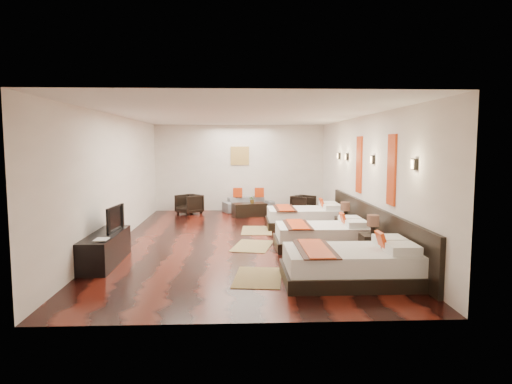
{
  "coord_description": "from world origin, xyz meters",
  "views": [
    {
      "loc": [
        -0.11,
        -10.02,
        2.16
      ],
      "look_at": [
        0.33,
        0.03,
        1.1
      ],
      "focal_mm": 31.62,
      "sensor_mm": 36.0,
      "label": 1
    }
  ],
  "objects_px": {
    "bed_mid": "(322,236)",
    "tv": "(111,219)",
    "bed_far": "(305,217)",
    "nightstand_a": "(372,244)",
    "table_plant": "(252,199)",
    "coffee_table": "(249,210)",
    "sofa": "(249,204)",
    "bed_near": "(351,265)",
    "tv_console": "(105,249)",
    "nightstand_b": "(345,224)",
    "figurine": "(116,218)",
    "armchair_left": "(189,204)",
    "book": "(95,240)",
    "armchair_right": "(303,204)"
  },
  "relations": [
    {
      "from": "nightstand_a",
      "to": "sofa",
      "type": "bearing_deg",
      "value": 109.17
    },
    {
      "from": "book",
      "to": "coffee_table",
      "type": "distance_m",
      "value": 6.55
    },
    {
      "from": "tv",
      "to": "coffee_table",
      "type": "xyz_separation_m",
      "value": [
        2.72,
        5.09,
        -0.59
      ]
    },
    {
      "from": "bed_near",
      "to": "nightstand_a",
      "type": "relative_size",
      "value": 2.48
    },
    {
      "from": "bed_mid",
      "to": "sofa",
      "type": "bearing_deg",
      "value": 105.23
    },
    {
      "from": "book",
      "to": "armchair_right",
      "type": "height_order",
      "value": "book"
    },
    {
      "from": "sofa",
      "to": "coffee_table",
      "type": "xyz_separation_m",
      "value": [
        0.0,
        -0.99,
        -0.04
      ]
    },
    {
      "from": "bed_far",
      "to": "nightstand_a",
      "type": "bearing_deg",
      "value": -77.66
    },
    {
      "from": "coffee_table",
      "to": "sofa",
      "type": "bearing_deg",
      "value": 90.0
    },
    {
      "from": "book",
      "to": "figurine",
      "type": "distance_m",
      "value": 1.34
    },
    {
      "from": "tv_console",
      "to": "coffee_table",
      "type": "distance_m",
      "value": 6.01
    },
    {
      "from": "sofa",
      "to": "bed_mid",
      "type": "bearing_deg",
      "value": -94.82
    },
    {
      "from": "nightstand_b",
      "to": "tv_console",
      "type": "distance_m",
      "value": 5.43
    },
    {
      "from": "sofa",
      "to": "armchair_left",
      "type": "relative_size",
      "value": 2.38
    },
    {
      "from": "bed_mid",
      "to": "table_plant",
      "type": "distance_m",
      "value": 4.4
    },
    {
      "from": "nightstand_b",
      "to": "sofa",
      "type": "distance_m",
      "value": 4.62
    },
    {
      "from": "bed_near",
      "to": "tv_console",
      "type": "xyz_separation_m",
      "value": [
        -4.2,
        1.28,
        -0.0
      ]
    },
    {
      "from": "bed_far",
      "to": "figurine",
      "type": "bearing_deg",
      "value": -146.63
    },
    {
      "from": "bed_far",
      "to": "nightstand_b",
      "type": "distance_m",
      "value": 1.47
    },
    {
      "from": "tv_console",
      "to": "sofa",
      "type": "xyz_separation_m",
      "value": [
        2.77,
        6.32,
        -0.04
      ]
    },
    {
      "from": "sofa",
      "to": "armchair_left",
      "type": "bearing_deg",
      "value": 173.83
    },
    {
      "from": "nightstand_b",
      "to": "figurine",
      "type": "distance_m",
      "value": 5.19
    },
    {
      "from": "tv_console",
      "to": "figurine",
      "type": "distance_m",
      "value": 0.86
    },
    {
      "from": "bed_far",
      "to": "tv",
      "type": "relative_size",
      "value": 2.4
    },
    {
      "from": "nightstand_b",
      "to": "coffee_table",
      "type": "bearing_deg",
      "value": 125.1
    },
    {
      "from": "bed_mid",
      "to": "tv_console",
      "type": "bearing_deg",
      "value": -165.23
    },
    {
      "from": "nightstand_b",
      "to": "tv",
      "type": "distance_m",
      "value": 5.31
    },
    {
      "from": "bed_near",
      "to": "figurine",
      "type": "bearing_deg",
      "value": 154.2
    },
    {
      "from": "bed_near",
      "to": "bed_far",
      "type": "distance_m",
      "value": 4.79
    },
    {
      "from": "armchair_right",
      "to": "bed_near",
      "type": "bearing_deg",
      "value": -140.97
    },
    {
      "from": "bed_far",
      "to": "armchair_left",
      "type": "relative_size",
      "value": 2.94
    },
    {
      "from": "bed_near",
      "to": "table_plant",
      "type": "xyz_separation_m",
      "value": [
        -1.33,
        6.58,
        0.24
      ]
    },
    {
      "from": "figurine",
      "to": "bed_mid",
      "type": "bearing_deg",
      "value": 4.91
    },
    {
      "from": "bed_near",
      "to": "armchair_left",
      "type": "height_order",
      "value": "bed_near"
    },
    {
      "from": "bed_far",
      "to": "table_plant",
      "type": "xyz_separation_m",
      "value": [
        -1.33,
        1.79,
        0.26
      ]
    },
    {
      "from": "bed_near",
      "to": "bed_mid",
      "type": "distance_m",
      "value": 2.39
    },
    {
      "from": "tv_console",
      "to": "tv",
      "type": "bearing_deg",
      "value": 78.66
    },
    {
      "from": "table_plant",
      "to": "book",
      "type": "bearing_deg",
      "value": -115.94
    },
    {
      "from": "bed_mid",
      "to": "tv",
      "type": "height_order",
      "value": "tv"
    },
    {
      "from": "figurine",
      "to": "bed_far",
      "type": "bearing_deg",
      "value": 33.37
    },
    {
      "from": "bed_far",
      "to": "coffee_table",
      "type": "relative_size",
      "value": 1.99
    },
    {
      "from": "bed_far",
      "to": "bed_mid",
      "type": "bearing_deg",
      "value": -90.01
    },
    {
      "from": "bed_far",
      "to": "table_plant",
      "type": "distance_m",
      "value": 2.24
    },
    {
      "from": "tv_console",
      "to": "armchair_left",
      "type": "relative_size",
      "value": 2.66
    },
    {
      "from": "nightstand_a",
      "to": "coffee_table",
      "type": "relative_size",
      "value": 0.85
    },
    {
      "from": "book",
      "to": "table_plant",
      "type": "height_order",
      "value": "table_plant"
    },
    {
      "from": "figurine",
      "to": "armchair_left",
      "type": "distance_m",
      "value": 5.21
    },
    {
      "from": "nightstand_a",
      "to": "tv",
      "type": "distance_m",
      "value": 4.92
    },
    {
      "from": "armchair_left",
      "to": "armchair_right",
      "type": "relative_size",
      "value": 1.08
    },
    {
      "from": "book",
      "to": "bed_near",
      "type": "bearing_deg",
      "value": -9.37
    }
  ]
}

